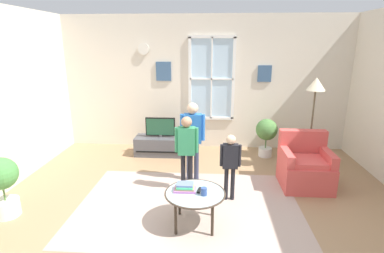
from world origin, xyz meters
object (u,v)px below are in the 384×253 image
(cup, at_px, (204,191))
(television, at_px, (160,127))
(tv_stand, at_px, (161,146))
(coffee_table, at_px, (195,195))
(potted_plant_by_window, at_px, (266,133))
(floor_lamp, at_px, (315,94))
(person_black_shirt, at_px, (230,160))
(person_blue_shirt, at_px, (193,133))
(potted_plant_corner, at_px, (2,182))
(person_green_shirt, at_px, (187,145))
(armchair, at_px, (305,167))
(remote_near_books, at_px, (199,190))
(book_stack, at_px, (185,187))

(cup, bearing_deg, television, 110.92)
(tv_stand, height_order, cup, cup)
(tv_stand, bearing_deg, television, -90.00)
(television, bearing_deg, coffee_table, -70.94)
(potted_plant_by_window, xyz_separation_m, floor_lamp, (0.64, -0.70, 0.92))
(television, xyz_separation_m, potted_plant_by_window, (2.16, 0.04, -0.10))
(coffee_table, relative_size, potted_plant_by_window, 0.98)
(person_black_shirt, relative_size, person_blue_shirt, 0.75)
(tv_stand, height_order, potted_plant_corner, potted_plant_corner)
(potted_plant_by_window, height_order, floor_lamp, floor_lamp)
(cup, height_order, person_green_shirt, person_green_shirt)
(person_black_shirt, bearing_deg, armchair, 23.65)
(person_blue_shirt, bearing_deg, tv_stand, 122.13)
(remote_near_books, bearing_deg, person_black_shirt, 56.42)
(television, height_order, person_black_shirt, person_black_shirt)
(cup, distance_m, person_black_shirt, 0.82)
(cup, relative_size, person_green_shirt, 0.08)
(person_green_shirt, relative_size, floor_lamp, 0.71)
(tv_stand, bearing_deg, person_black_shirt, -53.58)
(television, bearing_deg, tv_stand, 90.00)
(remote_near_books, bearing_deg, person_blue_shirt, 97.63)
(remote_near_books, height_order, person_black_shirt, person_black_shirt)
(book_stack, bearing_deg, person_black_shirt, 46.11)
(floor_lamp, bearing_deg, book_stack, -139.73)
(armchair, bearing_deg, potted_plant_corner, -164.54)
(person_blue_shirt, height_order, potted_plant_corner, person_blue_shirt)
(armchair, bearing_deg, television, 154.08)
(armchair, relative_size, potted_plant_corner, 1.05)
(coffee_table, bearing_deg, floor_lamp, 42.91)
(tv_stand, xyz_separation_m, floor_lamp, (2.79, -0.66, 1.23))
(armchair, bearing_deg, potted_plant_by_window, 107.51)
(television, distance_m, person_blue_shirt, 1.40)
(book_stack, bearing_deg, cup, -23.60)
(cup, bearing_deg, remote_near_books, 120.08)
(armchair, height_order, person_green_shirt, person_green_shirt)
(person_blue_shirt, relative_size, floor_lamp, 0.79)
(armchair, bearing_deg, person_black_shirt, -156.35)
(person_black_shirt, xyz_separation_m, person_blue_shirt, (-0.58, 0.62, 0.21))
(remote_near_books, bearing_deg, television, 110.50)
(coffee_table, height_order, remote_near_books, remote_near_books)
(book_stack, distance_m, person_black_shirt, 0.88)
(person_black_shirt, relative_size, person_green_shirt, 0.84)
(cup, distance_m, person_green_shirt, 1.05)
(remote_near_books, xyz_separation_m, potted_plant_corner, (-2.60, -0.01, 0.03))
(television, distance_m, cup, 2.70)
(tv_stand, height_order, coffee_table, coffee_table)
(potted_plant_by_window, xyz_separation_m, potted_plant_corner, (-3.85, -2.47, -0.01))
(armchair, height_order, coffee_table, armchair)
(armchair, bearing_deg, person_blue_shirt, 177.66)
(armchair, bearing_deg, tv_stand, 154.03)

